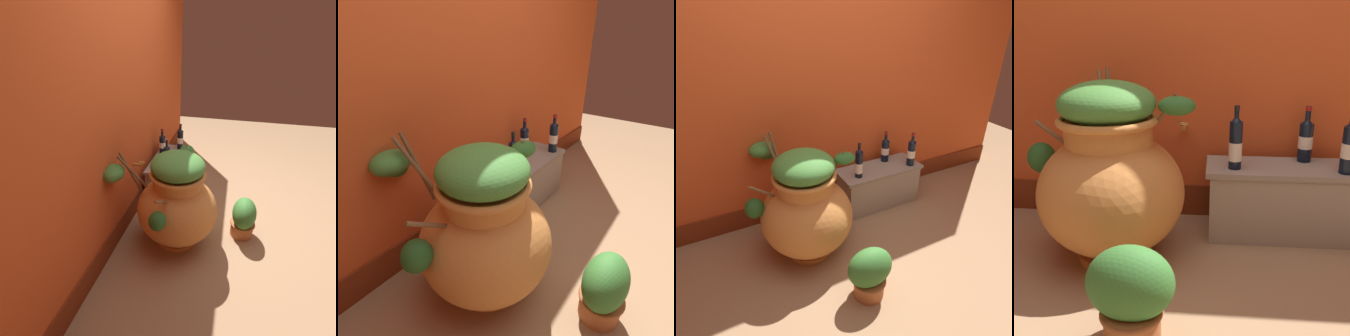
% 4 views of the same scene
% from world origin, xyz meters
% --- Properties ---
extents(terracotta_urn, '(0.86, 0.99, 0.92)m').
position_xyz_m(terracotta_urn, '(-0.44, 0.58, 0.43)').
color(terracotta_urn, '#CC7F3D').
rests_on(terracotta_urn, ground_plane).
extents(stone_ledge, '(0.83, 0.34, 0.41)m').
position_xyz_m(stone_ledge, '(0.44, 0.88, 0.22)').
color(stone_ledge, '#9E9384').
rests_on(stone_ledge, ground_plane).
extents(wine_bottle_left, '(0.08, 0.08, 0.31)m').
position_xyz_m(wine_bottle_left, '(0.57, 0.98, 0.54)').
color(wine_bottle_left, black).
rests_on(wine_bottle_left, stone_ledge).
extents(wine_bottle_middle, '(0.07, 0.07, 0.34)m').
position_xyz_m(wine_bottle_middle, '(0.17, 0.82, 0.55)').
color(wine_bottle_middle, black).
rests_on(wine_bottle_middle, stone_ledge).
extents(wine_bottle_right, '(0.08, 0.08, 0.34)m').
position_xyz_m(wine_bottle_right, '(0.75, 0.79, 0.56)').
color(wine_bottle_right, black).
rests_on(wine_bottle_right, stone_ledge).
extents(potted_shrub, '(0.32, 0.24, 0.40)m').
position_xyz_m(potted_shrub, '(-0.22, -0.04, 0.21)').
color(potted_shrub, '#B26638').
rests_on(potted_shrub, ground_plane).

